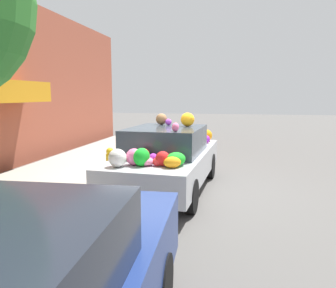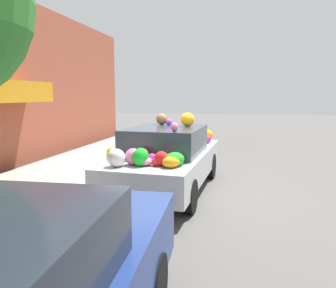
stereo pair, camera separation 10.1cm
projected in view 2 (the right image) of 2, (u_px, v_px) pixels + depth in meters
The scene contains 4 objects.
ground_plane at pixel (170, 190), 7.26m from camera, with size 60.00×60.00×0.00m, color #565451.
sidewalk_curb at pixel (60, 180), 7.83m from camera, with size 24.00×3.20×0.15m.
fire_hydrant at pixel (111, 162), 7.84m from camera, with size 0.20×0.20×0.70m.
art_car at pixel (168, 157), 7.11m from camera, with size 4.27×1.90×1.71m.
Camera 2 is at (-6.88, -1.48, 2.09)m, focal length 35.00 mm.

